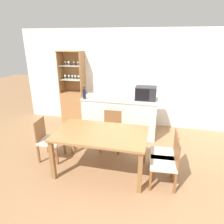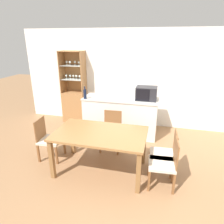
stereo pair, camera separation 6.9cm
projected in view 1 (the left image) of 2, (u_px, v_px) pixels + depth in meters
ground_plane at (124, 185)px, 3.33m from camera, size 18.00×18.00×0.00m
wall_back at (142, 79)px, 5.29m from camera, size 6.80×0.06×2.55m
kitchen_counter at (120, 116)px, 4.99m from camera, size 1.81×0.65×0.94m
display_cabinet at (74, 101)px, 5.73m from camera, size 0.65×0.39×1.99m
dining_table at (101, 137)px, 3.49m from camera, size 1.60×0.95×0.76m
dining_chair_side_left_far at (49, 140)px, 3.95m from camera, size 0.45×0.45×0.83m
dining_chair_side_right_near at (166, 163)px, 3.21m from camera, size 0.45×0.45×0.83m
dining_chair_head_far at (111, 131)px, 4.31m from camera, size 0.43×0.43×0.83m
dining_chair_side_right_far at (165, 153)px, 3.47m from camera, size 0.44×0.44×0.83m
microwave at (146, 93)px, 4.66m from camera, size 0.48×0.35×0.31m
wine_bottle at (84, 94)px, 4.73m from camera, size 0.07×0.07×0.30m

